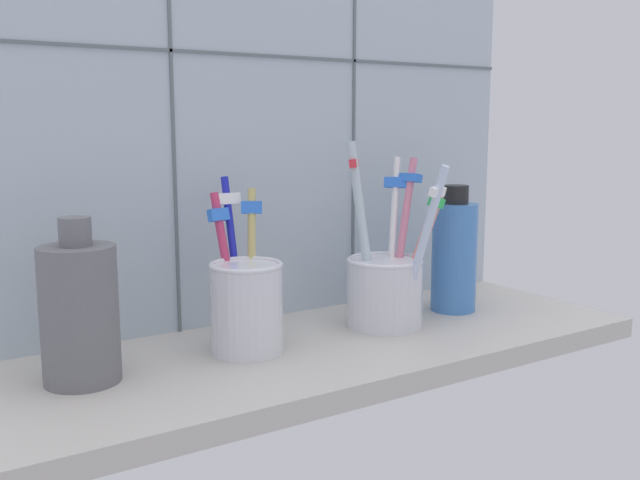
# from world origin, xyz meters

# --- Properties ---
(counter_slab) EXTENTS (0.64, 0.22, 0.02)m
(counter_slab) POSITION_xyz_m (0.00, 0.00, 0.01)
(counter_slab) COLOR #BCB7AD
(counter_slab) RESTS_ON ground
(tile_wall_back) EXTENTS (0.64, 0.02, 0.45)m
(tile_wall_back) POSITION_xyz_m (0.00, 0.12, 0.23)
(tile_wall_back) COLOR #B2C1CC
(tile_wall_back) RESTS_ON ground
(toothbrush_cup_left) EXTENTS (0.07, 0.09, 0.16)m
(toothbrush_cup_left) POSITION_xyz_m (-0.08, 0.02, 0.07)
(toothbrush_cup_left) COLOR silver
(toothbrush_cup_left) RESTS_ON counter_slab
(toothbrush_cup_right) EXTENTS (0.11, 0.11, 0.19)m
(toothbrush_cup_right) POSITION_xyz_m (0.08, 0.01, 0.06)
(toothbrush_cup_right) COLOR silver
(toothbrush_cup_right) RESTS_ON counter_slab
(ceramic_vase) EXTENTS (0.06, 0.06, 0.13)m
(ceramic_vase) POSITION_xyz_m (-0.23, 0.02, 0.08)
(ceramic_vase) COLOR slate
(ceramic_vase) RESTS_ON counter_slab
(soap_bottle) EXTENTS (0.05, 0.05, 0.14)m
(soap_bottle) POSITION_xyz_m (0.18, 0.02, 0.08)
(soap_bottle) COLOR #437CC6
(soap_bottle) RESTS_ON counter_slab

